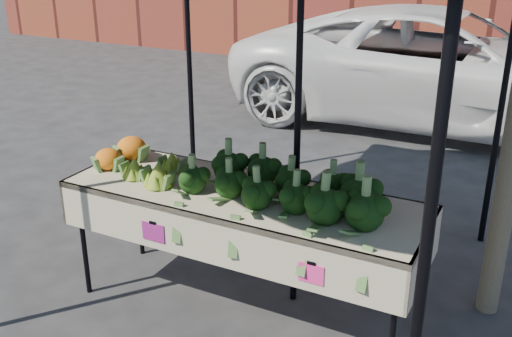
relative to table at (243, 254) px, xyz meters
name	(u,v)px	position (x,y,z in m)	size (l,w,h in m)	color
ground	(244,311)	(0.01, -0.01, -0.45)	(90.00, 90.00, 0.00)	#252527
table	(243,254)	(0.00, 0.00, 0.00)	(2.41, 0.83, 0.90)	#BDB28E
canopy	(255,107)	(-0.09, 0.37, 0.92)	(3.16, 3.16, 2.74)	black
broccoli_heap	(283,180)	(0.27, 0.03, 0.59)	(1.38, 0.58, 0.27)	black
romanesco_cluster	(155,162)	(-0.67, -0.01, 0.56)	(0.44, 0.48, 0.21)	#91A330
cauliflower_pair	(120,152)	(-1.04, 0.07, 0.54)	(0.24, 0.44, 0.19)	orange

